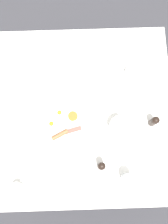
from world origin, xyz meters
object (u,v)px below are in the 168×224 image
(water_glass_tall, at_px, (127,179))
(spoon_for_tea, at_px, (53,176))
(breakfast_plate, at_px, (63,124))
(salt_grinder, at_px, (154,121))
(teacup_with_saucer_right, at_px, (132,73))
(fork_by_plate, at_px, (119,46))
(teacup_with_saucer_left, at_px, (11,71))
(pepper_grinder, at_px, (101,166))
(napkin_folded, at_px, (89,78))
(teapot_near, at_px, (43,77))
(knife_by_plate, at_px, (152,177))
(teapot_far, at_px, (119,127))
(creamer_jug, at_px, (17,187))

(water_glass_tall, relative_size, spoon_for_tea, 0.78)
(breakfast_plate, distance_m, salt_grinder, 0.52)
(teacup_with_saucer_right, xyz_separation_m, fork_by_plate, (-0.07, 0.19, -0.03))
(teacup_with_saucer_left, distance_m, fork_by_plate, 0.68)
(teacup_with_saucer_right, bearing_deg, water_glass_tall, -96.77)
(water_glass_tall, distance_m, pepper_grinder, 0.16)
(water_glass_tall, height_order, napkin_folded, water_glass_tall)
(water_glass_tall, height_order, fork_by_plate, water_glass_tall)
(teapot_near, bearing_deg, pepper_grinder, -55.06)
(teacup_with_saucer_left, bearing_deg, knife_by_plate, -38.86)
(teapot_near, distance_m, pepper_grinder, 0.62)
(teapot_far, xyz_separation_m, creamer_jug, (-0.58, -0.31, -0.03))
(breakfast_plate, distance_m, teapot_far, 0.32)
(teacup_with_saucer_right, bearing_deg, knife_by_plate, -82.72)
(fork_by_plate, bearing_deg, spoon_for_tea, -118.11)
(salt_grinder, height_order, napkin_folded, salt_grinder)
(pepper_grinder, distance_m, knife_by_plate, 0.30)
(teacup_with_saucer_left, xyz_separation_m, fork_by_plate, (0.66, 0.15, -0.03))
(teacup_with_saucer_left, relative_size, spoon_for_tea, 0.91)
(breakfast_plate, distance_m, teacup_with_saucer_right, 0.51)
(water_glass_tall, xyz_separation_m, knife_by_plate, (0.15, 0.00, -0.06))
(pepper_grinder, bearing_deg, creamer_jug, -168.24)
(napkin_folded, distance_m, spoon_for_tea, 0.62)
(salt_grinder, relative_size, spoon_for_tea, 0.76)
(breakfast_plate, height_order, creamer_jug, creamer_jug)
(teapot_near, distance_m, spoon_for_tea, 0.58)
(teapot_near, relative_size, salt_grinder, 1.72)
(breakfast_plate, relative_size, teapot_near, 1.32)
(teapot_far, xyz_separation_m, water_glass_tall, (0.03, -0.29, 0.01))
(salt_grinder, distance_m, spoon_for_tea, 0.65)
(breakfast_plate, relative_size, teacup_with_saucer_right, 1.89)
(teacup_with_saucer_left, height_order, salt_grinder, salt_grinder)
(teapot_near, distance_m, creamer_jug, 0.64)
(water_glass_tall, relative_size, salt_grinder, 1.03)
(salt_grinder, xyz_separation_m, knife_by_plate, (-0.02, -0.31, -0.06))
(teapot_far, relative_size, teacup_with_saucer_left, 1.43)
(teapot_near, bearing_deg, knife_by_plate, -40.63)
(teapot_far, bearing_deg, breakfast_plate, 85.11)
(teacup_with_saucer_left, bearing_deg, teapot_far, -30.40)
(knife_by_plate, bearing_deg, fork_by_plate, 100.18)
(teapot_near, height_order, spoon_for_tea, teapot_near)
(teacup_with_saucer_right, distance_m, pepper_grinder, 0.59)
(napkin_folded, bearing_deg, teapot_far, -63.82)
(teacup_with_saucer_left, xyz_separation_m, napkin_folded, (0.47, -0.05, -0.03))
(pepper_grinder, height_order, napkin_folded, pepper_grinder)
(salt_grinder, bearing_deg, knife_by_plate, -93.88)
(teacup_with_saucer_left, bearing_deg, salt_grinder, -22.37)
(teacup_with_saucer_left, height_order, water_glass_tall, water_glass_tall)
(water_glass_tall, height_order, creamer_jug, water_glass_tall)
(breakfast_plate, height_order, spoon_for_tea, breakfast_plate)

